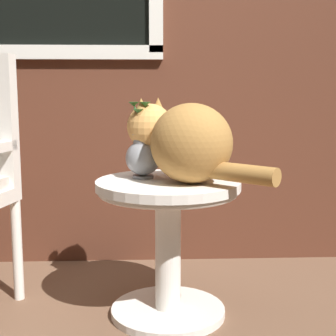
# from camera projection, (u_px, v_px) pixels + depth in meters

# --- Properties ---
(ground_plane) EXTENTS (6.00, 6.00, 0.00)m
(ground_plane) POSITION_uv_depth(u_px,v_px,m) (104.00, 326.00, 2.00)
(ground_plane) COLOR brown
(back_wall) EXTENTS (4.00, 0.07, 2.60)m
(back_wall) POSITION_uv_depth(u_px,v_px,m) (110.00, 12.00, 2.59)
(back_wall) COLOR #562D1E
(back_wall) RESTS_ON ground_plane
(wicker_side_table) EXTENTS (0.58, 0.58, 0.56)m
(wicker_side_table) POSITION_uv_depth(u_px,v_px,m) (168.00, 225.00, 2.05)
(wicker_side_table) COLOR silver
(wicker_side_table) RESTS_ON ground_plane
(cat) EXTENTS (0.54, 0.51, 0.32)m
(cat) POSITION_uv_depth(u_px,v_px,m) (185.00, 141.00, 1.96)
(cat) COLOR #AD7A3D
(cat) RESTS_ON wicker_side_table
(pewter_vase_with_ivy) EXTENTS (0.14, 0.14, 0.31)m
(pewter_vase_with_ivy) POSITION_uv_depth(u_px,v_px,m) (143.00, 154.00, 2.06)
(pewter_vase_with_ivy) COLOR gray
(pewter_vase_with_ivy) RESTS_ON wicker_side_table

